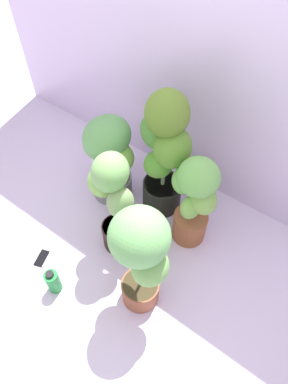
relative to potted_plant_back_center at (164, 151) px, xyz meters
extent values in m
plane|color=silver|center=(-0.03, -0.51, -0.51)|extent=(8.00, 8.00, 0.00)
cube|color=silver|center=(-0.03, 0.35, 0.49)|extent=(3.20, 0.01, 2.00)
cylinder|color=black|center=(0.00, 0.01, -0.41)|extent=(0.26, 0.26, 0.21)
cylinder|color=#462922|center=(0.00, 0.01, -0.31)|extent=(0.24, 0.24, 0.02)
cylinder|color=#5D764C|center=(0.00, 0.01, 0.02)|extent=(0.02, 0.02, 0.65)
ellipsoid|color=olive|center=(0.00, 0.01, 0.27)|extent=(0.28, 0.27, 0.27)
ellipsoid|color=#4F8B36|center=(-0.07, 0.03, 0.10)|extent=(0.30, 0.29, 0.23)
ellipsoid|color=#5D8E2F|center=(0.06, -0.01, 0.07)|extent=(0.22, 0.24, 0.25)
ellipsoid|color=#4E8B2C|center=(0.01, -0.07, -0.04)|extent=(0.23, 0.23, 0.18)
cylinder|color=brown|center=(0.28, -0.62, -0.43)|extent=(0.21, 0.21, 0.16)
cylinder|color=#3F351F|center=(0.28, -0.62, -0.36)|extent=(0.19, 0.19, 0.02)
cylinder|color=#5F8344|center=(0.28, -0.62, -0.07)|extent=(0.02, 0.02, 0.56)
ellipsoid|color=#70B763|center=(0.28, -0.62, 0.14)|extent=(0.39, 0.39, 0.29)
ellipsoid|color=#6BBC65|center=(0.21, -0.60, 0.00)|extent=(0.24, 0.22, 0.21)
ellipsoid|color=#73B056|center=(0.35, -0.63, -0.03)|extent=(0.18, 0.19, 0.20)
cylinder|color=slate|center=(-0.34, -0.11, -0.43)|extent=(0.28, 0.28, 0.16)
cylinder|color=#3C2921|center=(-0.34, -0.11, -0.36)|extent=(0.25, 0.25, 0.02)
cylinder|color=#5F8040|center=(-0.34, -0.11, -0.15)|extent=(0.02, 0.02, 0.41)
ellipsoid|color=#60A057|center=(-0.34, -0.11, 0.01)|extent=(0.30, 0.33, 0.23)
ellipsoid|color=#68A556|center=(-0.41, -0.08, -0.10)|extent=(0.33, 0.34, 0.23)
ellipsoid|color=#76AD45|center=(-0.27, -0.13, -0.11)|extent=(0.32, 0.32, 0.20)
cylinder|color=#2F1D18|center=(-0.04, -0.42, -0.41)|extent=(0.18, 0.18, 0.20)
cylinder|color=#472E1F|center=(-0.04, -0.42, -0.32)|extent=(0.17, 0.17, 0.02)
cylinder|color=#5C7B44|center=(-0.04, -0.42, -0.04)|extent=(0.02, 0.02, 0.55)
ellipsoid|color=#75AB5D|center=(-0.04, -0.42, 0.17)|extent=(0.21, 0.23, 0.21)
ellipsoid|color=#7BB34E|center=(-0.12, -0.40, 0.03)|extent=(0.23, 0.23, 0.20)
ellipsoid|color=#7D9D5F|center=(0.03, -0.44, 0.00)|extent=(0.18, 0.19, 0.21)
cylinder|color=#995632|center=(0.28, -0.10, -0.41)|extent=(0.21, 0.21, 0.21)
cylinder|color=#3B2B21|center=(0.28, -0.10, -0.31)|extent=(0.19, 0.19, 0.02)
cylinder|color=olive|center=(0.28, -0.10, -0.10)|extent=(0.02, 0.02, 0.41)
ellipsoid|color=#70B556|center=(0.28, -0.10, 0.05)|extent=(0.25, 0.24, 0.22)
ellipsoid|color=#6EB34F|center=(0.19, -0.08, -0.05)|extent=(0.19, 0.21, 0.17)
ellipsoid|color=#79AA4C|center=(0.34, -0.12, -0.07)|extent=(0.22, 0.21, 0.18)
ellipsoid|color=#79B44C|center=(0.29, -0.16, -0.14)|extent=(0.15, 0.15, 0.17)
cube|color=white|center=(-0.36, -0.79, -0.51)|extent=(0.11, 0.16, 0.01)
cube|color=black|center=(-0.36, -0.79, -0.50)|extent=(0.09, 0.13, 0.00)
cylinder|color=#208737|center=(-0.15, -0.87, -0.43)|extent=(0.08, 0.08, 0.17)
cylinder|color=black|center=(-0.15, -0.87, -0.33)|extent=(0.04, 0.04, 0.02)
camera|label=1|loc=(0.74, -1.22, 1.41)|focal=32.05mm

